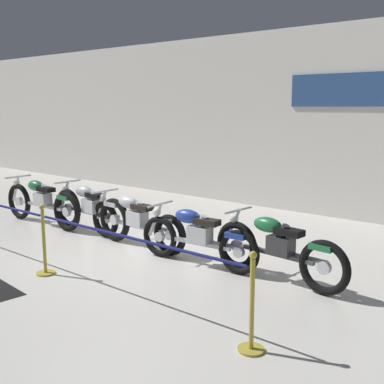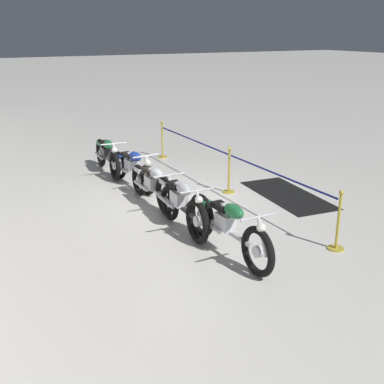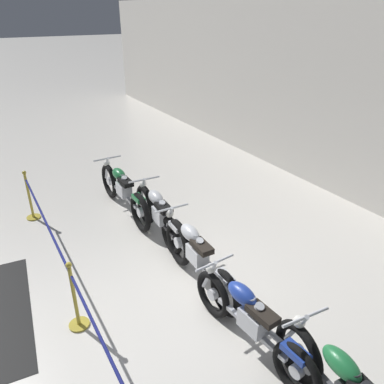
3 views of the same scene
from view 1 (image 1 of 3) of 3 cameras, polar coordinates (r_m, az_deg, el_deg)
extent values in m
plane|color=silver|center=(8.24, -9.59, -7.35)|extent=(120.00, 120.00, 0.00)
cube|color=silver|center=(11.87, 9.26, 8.29)|extent=(28.00, 0.25, 4.20)
cube|color=navy|center=(10.73, 20.26, 11.35)|extent=(3.50, 0.04, 0.70)
torus|color=black|center=(11.24, -19.80, -1.05)|extent=(0.79, 0.12, 0.78)
torus|color=black|center=(9.86, -14.63, -2.28)|extent=(0.79, 0.12, 0.78)
cylinder|color=silver|center=(11.24, -19.80, -1.05)|extent=(0.19, 0.08, 0.19)
cylinder|color=silver|center=(9.86, -14.63, -2.28)|extent=(0.19, 0.08, 0.19)
cylinder|color=silver|center=(11.27, -20.12, 0.42)|extent=(0.30, 0.06, 0.59)
cube|color=silver|center=(10.47, -17.28, -0.81)|extent=(0.36, 0.22, 0.26)
cylinder|color=silver|center=(10.46, -17.46, 0.30)|extent=(0.18, 0.11, 0.24)
cylinder|color=silver|center=(10.40, -17.21, 0.25)|extent=(0.18, 0.11, 0.24)
cylinder|color=silver|center=(10.33, -15.66, -1.66)|extent=(0.70, 0.08, 0.07)
cube|color=#ADAFB5|center=(10.53, -17.39, -1.52)|extent=(1.35, 0.07, 0.06)
ellipsoid|color=#1E6B38|center=(10.61, -18.05, 0.72)|extent=(0.46, 0.22, 0.22)
cube|color=black|center=(10.32, -16.94, 0.30)|extent=(0.40, 0.20, 0.09)
cube|color=#1E6B38|center=(9.84, -14.88, -0.62)|extent=(0.32, 0.16, 0.08)
cylinder|color=silver|center=(11.13, -19.91, 1.71)|extent=(0.04, 0.62, 0.04)
sphere|color=silver|center=(11.22, -20.08, 1.04)|extent=(0.14, 0.14, 0.14)
torus|color=black|center=(10.16, -14.46, -1.86)|extent=(0.80, 0.17, 0.80)
torus|color=black|center=(8.96, -9.16, -3.26)|extent=(0.80, 0.17, 0.80)
cylinder|color=silver|center=(10.16, -14.46, -1.86)|extent=(0.19, 0.09, 0.19)
cylinder|color=silver|center=(8.96, -9.16, -3.26)|extent=(0.19, 0.09, 0.19)
cylinder|color=silver|center=(10.19, -14.81, -0.23)|extent=(0.31, 0.07, 0.59)
cube|color=silver|center=(9.48, -11.84, -1.62)|extent=(0.37, 0.24, 0.26)
cylinder|color=silver|center=(9.47, -12.02, -0.40)|extent=(0.18, 0.12, 0.24)
cylinder|color=silver|center=(9.41, -11.73, -0.47)|extent=(0.18, 0.12, 0.24)
cylinder|color=silver|center=(9.35, -10.03, -2.60)|extent=(0.70, 0.11, 0.07)
cube|color=black|center=(9.55, -11.98, -2.40)|extent=(1.21, 0.13, 0.06)
ellipsoid|color=#B7BABF|center=(9.61, -12.69, 0.09)|extent=(0.47, 0.25, 0.22)
cube|color=black|center=(9.33, -11.42, -0.41)|extent=(0.41, 0.22, 0.09)
cube|color=#B7BABF|center=(8.94, -9.41, -1.42)|extent=(0.33, 0.18, 0.08)
cylinder|color=silver|center=(10.05, -14.53, 1.19)|extent=(0.07, 0.62, 0.04)
sphere|color=silver|center=(10.14, -14.75, 0.46)|extent=(0.14, 0.14, 0.14)
torus|color=black|center=(9.23, -10.24, -3.23)|extent=(0.70, 0.14, 0.69)
torus|color=black|center=(8.03, -2.65, -5.10)|extent=(0.70, 0.14, 0.69)
cylinder|color=silver|center=(9.23, -10.24, -3.23)|extent=(0.16, 0.08, 0.16)
cylinder|color=silver|center=(8.03, -2.65, -5.10)|extent=(0.16, 0.08, 0.16)
cylinder|color=silver|center=(9.24, -10.65, -1.44)|extent=(0.30, 0.06, 0.59)
cube|color=silver|center=(8.53, -6.51, -3.13)|extent=(0.37, 0.23, 0.26)
cylinder|color=silver|center=(8.52, -6.72, -1.77)|extent=(0.18, 0.11, 0.24)
cylinder|color=silver|center=(8.46, -6.35, -1.85)|extent=(0.18, 0.11, 0.24)
cylinder|color=silver|center=(8.45, -4.41, -4.20)|extent=(0.70, 0.09, 0.07)
cube|color=#ADAFB5|center=(8.60, -6.72, -3.98)|extent=(1.34, 0.09, 0.06)
ellipsoid|color=#B7BABF|center=(8.65, -7.58, -1.21)|extent=(0.47, 0.23, 0.22)
cube|color=black|center=(8.39, -5.94, -1.80)|extent=(0.41, 0.21, 0.09)
cube|color=#B7BABF|center=(8.00, -2.92, -3.35)|extent=(0.32, 0.17, 0.08)
cylinder|color=silver|center=(9.10, -10.27, 0.12)|extent=(0.05, 0.62, 0.04)
sphere|color=silver|center=(9.19, -10.56, -0.69)|extent=(0.14, 0.14, 0.14)
torus|color=black|center=(7.96, -3.84, -5.30)|extent=(0.68, 0.15, 0.68)
torus|color=black|center=(7.16, 5.58, -7.12)|extent=(0.68, 0.15, 0.68)
cylinder|color=silver|center=(7.96, -3.84, -5.30)|extent=(0.17, 0.09, 0.16)
cylinder|color=silver|center=(7.16, 5.58, -7.12)|extent=(0.17, 0.09, 0.16)
cylinder|color=silver|center=(7.95, -4.37, -3.23)|extent=(0.31, 0.08, 0.59)
cube|color=silver|center=(7.46, 0.93, -5.06)|extent=(0.38, 0.25, 0.26)
cylinder|color=silver|center=(7.44, 0.67, -3.53)|extent=(0.19, 0.12, 0.24)
cylinder|color=silver|center=(7.39, 1.20, -3.61)|extent=(0.19, 0.12, 0.24)
cylinder|color=silver|center=(7.46, 3.45, -6.21)|extent=(0.70, 0.12, 0.07)
cube|color=#ADAFB5|center=(7.53, 0.61, -6.03)|extent=(1.20, 0.15, 0.06)
ellipsoid|color=navy|center=(7.53, -0.52, -2.89)|extent=(0.47, 0.25, 0.22)
cube|color=black|center=(7.34, 1.77, -3.56)|extent=(0.41, 0.23, 0.09)
cube|color=navy|center=(7.11, 5.26, -5.15)|extent=(0.33, 0.18, 0.08)
cylinder|color=silver|center=(7.82, -3.77, -1.43)|extent=(0.08, 0.62, 0.04)
sphere|color=silver|center=(7.90, -4.21, -2.36)|extent=(0.14, 0.14, 0.14)
torus|color=black|center=(7.37, 5.32, -6.32)|extent=(0.75, 0.17, 0.75)
torus|color=black|center=(6.60, 15.40, -8.63)|extent=(0.75, 0.17, 0.75)
cylinder|color=silver|center=(7.37, 5.32, -6.32)|extent=(0.18, 0.09, 0.18)
cylinder|color=silver|center=(6.60, 15.40, -8.63)|extent=(0.18, 0.09, 0.18)
cylinder|color=silver|center=(7.35, 4.81, -4.07)|extent=(0.31, 0.08, 0.59)
cube|color=#2D2D30|center=(6.88, 10.46, -6.25)|extent=(0.38, 0.25, 0.26)
cylinder|color=#2D2D30|center=(6.85, 10.22, -4.58)|extent=(0.19, 0.12, 0.24)
cylinder|color=#2D2D30|center=(6.81, 10.80, -4.70)|extent=(0.19, 0.12, 0.24)
cylinder|color=silver|center=(6.89, 13.16, -7.56)|extent=(0.70, 0.13, 0.07)
cube|color=#47474C|center=(6.95, 10.07, -7.28)|extent=(1.17, 0.16, 0.06)
ellipsoid|color=#1E6B38|center=(6.94, 8.94, -3.84)|extent=(0.48, 0.26, 0.22)
cube|color=black|center=(6.76, 11.43, -4.66)|extent=(0.42, 0.23, 0.09)
cube|color=#1E6B38|center=(6.54, 15.13, -6.31)|extent=(0.33, 0.19, 0.08)
cylinder|color=silver|center=(7.22, 5.52, -2.16)|extent=(0.09, 0.62, 0.04)
sphere|color=silver|center=(7.30, 5.01, -3.14)|extent=(0.14, 0.14, 0.14)
cylinder|color=navy|center=(5.95, -7.65, -5.32)|extent=(3.45, 0.04, 0.04)
cylinder|color=gold|center=(7.56, -16.95, -9.17)|extent=(0.28, 0.28, 0.03)
cylinder|color=gold|center=(7.42, -17.14, -5.61)|extent=(0.05, 0.05, 0.95)
sphere|color=gold|center=(7.30, -17.35, -1.71)|extent=(0.08, 0.08, 0.08)
cylinder|color=gold|center=(5.19, 6.99, -18.02)|extent=(0.28, 0.28, 0.03)
cylinder|color=gold|center=(4.98, 7.11, -13.07)|extent=(0.05, 0.05, 0.95)
sphere|color=gold|center=(4.80, 7.25, -7.41)|extent=(0.08, 0.08, 0.08)
camera|label=2|loc=(17.63, -18.32, 13.14)|focal=45.00mm
camera|label=3|loc=(4.09, 9.29, 30.76)|focal=35.00mm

